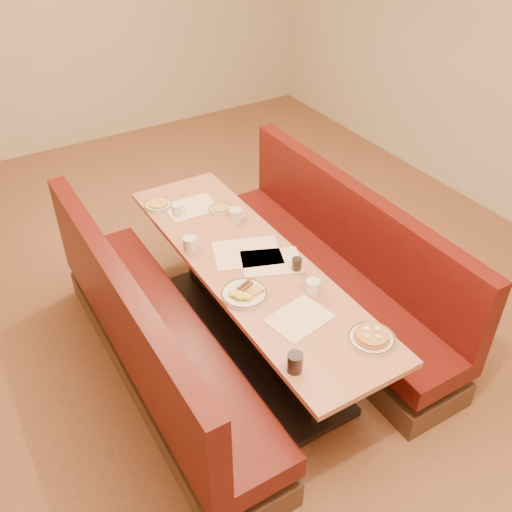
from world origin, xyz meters
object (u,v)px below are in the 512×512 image
booth_left (154,345)px  coffee_mug_b (191,244)px  pancake_plate (372,337)px  eggs_plate (244,293)px  booth_right (333,273)px  coffee_mug_c (236,215)px  coffee_mug_a (313,286)px  coffee_mug_d (177,210)px  soda_tumbler_near (295,363)px  diner_table (250,305)px  soda_tumbler_mid (297,264)px

booth_left → coffee_mug_b: bearing=35.8°
pancake_plate → eggs_plate: size_ratio=0.91×
booth_right → coffee_mug_c: booth_right is taller
booth_right → coffee_mug_b: booth_right is taller
coffee_mug_a → coffee_mug_b: coffee_mug_b is taller
pancake_plate → eggs_plate: 0.82m
booth_left → coffee_mug_d: size_ratio=23.32×
eggs_plate → soda_tumbler_near: bearing=-96.5°
diner_table → eggs_plate: size_ratio=8.41×
booth_left → eggs_plate: (0.53, -0.27, 0.41)m
coffee_mug_c → eggs_plate: bearing=-103.4°
diner_table → coffee_mug_b: size_ratio=18.75×
booth_right → coffee_mug_d: 1.27m
eggs_plate → soda_tumbler_mid: 0.43m
coffee_mug_a → coffee_mug_c: 0.95m
coffee_mug_d → eggs_plate: bearing=-80.8°
coffee_mug_c → soda_tumbler_near: bearing=-94.8°
booth_right → coffee_mug_a: size_ratio=19.66×
soda_tumbler_mid → coffee_mug_c: bearing=94.1°
booth_right → coffee_mug_d: booth_right is taller
pancake_plate → coffee_mug_b: (-0.49, 1.30, 0.03)m
diner_table → coffee_mug_d: bearing=101.6°
booth_right → eggs_plate: size_ratio=8.41×
eggs_plate → soda_tumbler_near: soda_tumbler_near is taller
coffee_mug_c → soda_tumbler_near: soda_tumbler_near is taller
booth_right → pancake_plate: 1.17m
diner_table → soda_tumbler_mid: (0.22, -0.23, 0.42)m
soda_tumbler_near → diner_table: bearing=73.4°
booth_left → pancake_plate: 1.42m
diner_table → coffee_mug_d: size_ratio=23.32×
eggs_plate → coffee_mug_a: (0.38, -0.20, 0.03)m
coffee_mug_b → coffee_mug_c: bearing=23.6°
diner_table → booth_left: 0.73m
coffee_mug_a → coffee_mug_b: size_ratio=0.95×
soda_tumbler_near → coffee_mug_d: bearing=86.1°
diner_table → coffee_mug_c: size_ratio=19.41×
coffee_mug_d → soda_tumbler_near: 1.73m
booth_left → booth_right: bearing=0.0°
diner_table → booth_right: size_ratio=1.00×
diner_table → pancake_plate: size_ratio=9.21×
coffee_mug_a → booth_left: bearing=145.7°
booth_left → coffee_mug_d: (0.57, 0.79, 0.43)m
coffee_mug_d → soda_tumbler_mid: size_ratio=1.20×
booth_right → soda_tumbler_near: bearing=-137.2°
soda_tumbler_mid → coffee_mug_b: bearing=131.7°
booth_left → eggs_plate: 0.72m
eggs_plate → soda_tumbler_near: size_ratio=2.55×
coffee_mug_c → booth_left: bearing=-139.0°
diner_table → coffee_mug_d: 0.91m
pancake_plate → soda_tumbler_near: bearing=176.0°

